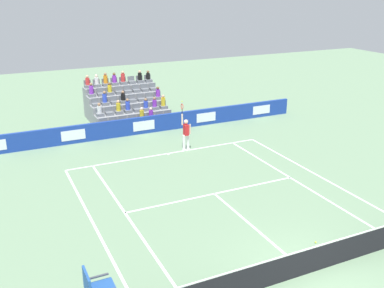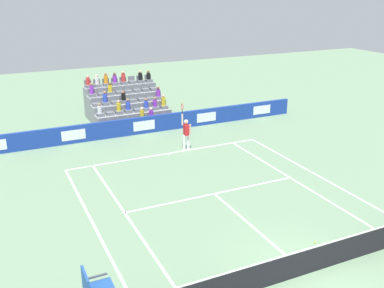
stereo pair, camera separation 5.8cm
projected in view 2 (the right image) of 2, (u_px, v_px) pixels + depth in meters
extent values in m
plane|color=gray|center=(307.00, 274.00, 14.37)|extent=(80.00, 80.00, 0.00)
cube|color=white|center=(167.00, 153.00, 24.50)|extent=(10.97, 0.10, 0.01)
cube|color=white|center=(214.00, 194.00, 19.82)|extent=(8.23, 0.10, 0.01)
cube|color=white|center=(253.00, 227.00, 17.10)|extent=(0.10, 6.40, 0.01)
cube|color=white|center=(128.00, 218.00, 17.79)|extent=(0.10, 11.89, 0.01)
cube|color=white|center=(296.00, 181.00, 21.08)|extent=(0.10, 11.89, 0.01)
cube|color=white|center=(94.00, 225.00, 17.24)|extent=(0.10, 11.89, 0.01)
cube|color=white|center=(319.00, 176.00, 21.62)|extent=(0.10, 11.89, 0.01)
cube|color=white|center=(168.00, 154.00, 24.41)|extent=(0.10, 0.20, 0.01)
cube|color=#193899|center=(144.00, 125.00, 27.64)|extent=(21.51, 0.20, 1.06)
cube|color=white|center=(262.00, 110.00, 30.98)|extent=(1.38, 0.01, 0.59)
cube|color=white|center=(206.00, 117.00, 29.26)|extent=(1.38, 0.01, 0.59)
cube|color=white|center=(144.00, 126.00, 27.54)|extent=(1.38, 0.01, 0.59)
cube|color=white|center=(74.00, 135.00, 25.83)|extent=(1.38, 0.01, 0.59)
cube|color=black|center=(308.00, 262.00, 14.21)|extent=(11.77, 0.02, 0.92)
cube|color=white|center=(310.00, 248.00, 14.05)|extent=(11.77, 0.04, 0.04)
cylinder|color=white|center=(188.00, 142.00, 24.91)|extent=(0.16, 0.16, 0.90)
cylinder|color=white|center=(184.00, 143.00, 24.82)|extent=(0.16, 0.16, 0.90)
cube|color=white|center=(188.00, 149.00, 25.05)|extent=(0.13, 0.26, 0.08)
cube|color=white|center=(184.00, 150.00, 24.96)|extent=(0.13, 0.26, 0.08)
cube|color=red|center=(186.00, 130.00, 24.61)|extent=(0.23, 0.37, 0.60)
sphere|color=beige|center=(186.00, 122.00, 24.46)|extent=(0.24, 0.24, 0.24)
cylinder|color=beige|center=(182.00, 119.00, 24.32)|extent=(0.09, 0.09, 0.62)
cylinder|color=beige|center=(190.00, 129.00, 24.64)|extent=(0.09, 0.09, 0.56)
cylinder|color=black|center=(182.00, 111.00, 24.17)|extent=(0.04, 0.04, 0.28)
torus|color=red|center=(182.00, 106.00, 24.08)|extent=(0.04, 0.31, 0.31)
sphere|color=#D1E533|center=(182.00, 101.00, 23.98)|extent=(0.07, 0.07, 0.07)
cube|color=#23519E|center=(86.00, 283.00, 10.67)|extent=(0.06, 0.70, 0.55)
cube|color=#474C54|center=(96.00, 276.00, 11.11)|extent=(0.56, 0.05, 0.04)
cube|color=gray|center=(138.00, 125.00, 28.66)|extent=(4.96, 0.95, 0.42)
cube|color=slate|center=(169.00, 117.00, 29.42)|extent=(0.48, 0.44, 0.20)
cube|color=slate|center=(168.00, 112.00, 29.51)|extent=(0.48, 0.04, 0.30)
cube|color=slate|center=(161.00, 118.00, 29.18)|extent=(0.48, 0.44, 0.20)
cube|color=slate|center=(159.00, 113.00, 29.26)|extent=(0.48, 0.04, 0.30)
cube|color=slate|center=(152.00, 119.00, 28.93)|extent=(0.48, 0.44, 0.20)
cube|color=slate|center=(150.00, 114.00, 29.02)|extent=(0.48, 0.04, 0.30)
cube|color=slate|center=(143.00, 120.00, 28.68)|extent=(0.48, 0.44, 0.20)
cube|color=slate|center=(141.00, 116.00, 28.77)|extent=(0.48, 0.04, 0.30)
cube|color=slate|center=(133.00, 121.00, 28.43)|extent=(0.48, 0.44, 0.20)
cube|color=slate|center=(132.00, 117.00, 28.52)|extent=(0.48, 0.04, 0.30)
cube|color=slate|center=(124.00, 123.00, 28.19)|extent=(0.48, 0.44, 0.20)
cube|color=slate|center=(123.00, 118.00, 28.27)|extent=(0.48, 0.04, 0.30)
cube|color=slate|center=(114.00, 124.00, 27.94)|extent=(0.48, 0.44, 0.20)
cube|color=slate|center=(113.00, 119.00, 28.03)|extent=(0.48, 0.04, 0.30)
cube|color=slate|center=(105.00, 125.00, 27.69)|extent=(0.48, 0.44, 0.20)
cube|color=slate|center=(103.00, 120.00, 27.78)|extent=(0.48, 0.04, 0.30)
cube|color=gray|center=(133.00, 118.00, 29.40)|extent=(4.96, 0.95, 0.84)
cube|color=slate|center=(164.00, 107.00, 30.09)|extent=(0.48, 0.44, 0.20)
cube|color=slate|center=(163.00, 103.00, 30.18)|extent=(0.48, 0.04, 0.30)
cube|color=slate|center=(155.00, 108.00, 29.84)|extent=(0.48, 0.44, 0.20)
cube|color=slate|center=(154.00, 104.00, 29.93)|extent=(0.48, 0.04, 0.30)
cube|color=slate|center=(147.00, 109.00, 29.60)|extent=(0.48, 0.44, 0.20)
cube|color=slate|center=(145.00, 105.00, 29.68)|extent=(0.48, 0.04, 0.30)
cube|color=slate|center=(138.00, 110.00, 29.35)|extent=(0.48, 0.44, 0.20)
cube|color=slate|center=(136.00, 106.00, 29.43)|extent=(0.48, 0.04, 0.30)
cube|color=slate|center=(128.00, 111.00, 29.10)|extent=(0.48, 0.44, 0.20)
cube|color=slate|center=(127.00, 107.00, 29.19)|extent=(0.48, 0.04, 0.30)
cube|color=slate|center=(119.00, 112.00, 28.85)|extent=(0.48, 0.44, 0.20)
cube|color=slate|center=(118.00, 108.00, 28.94)|extent=(0.48, 0.04, 0.30)
cube|color=slate|center=(110.00, 114.00, 28.61)|extent=(0.48, 0.44, 0.20)
cube|color=slate|center=(109.00, 109.00, 28.69)|extent=(0.48, 0.04, 0.30)
cube|color=slate|center=(100.00, 115.00, 28.36)|extent=(0.48, 0.44, 0.20)
cube|color=slate|center=(99.00, 110.00, 28.44)|extent=(0.48, 0.04, 0.30)
cube|color=gray|center=(129.00, 112.00, 30.14)|extent=(4.96, 0.95, 1.26)
cube|color=slate|center=(159.00, 98.00, 30.76)|extent=(0.48, 0.44, 0.20)
cube|color=slate|center=(158.00, 94.00, 30.84)|extent=(0.48, 0.04, 0.30)
cube|color=slate|center=(150.00, 99.00, 30.51)|extent=(0.48, 0.44, 0.20)
cube|color=slate|center=(149.00, 95.00, 30.60)|extent=(0.48, 0.04, 0.30)
cube|color=slate|center=(142.00, 100.00, 30.26)|extent=(0.48, 0.44, 0.20)
cube|color=slate|center=(140.00, 96.00, 30.35)|extent=(0.48, 0.04, 0.30)
cube|color=slate|center=(133.00, 101.00, 30.02)|extent=(0.48, 0.44, 0.20)
cube|color=slate|center=(132.00, 96.00, 30.10)|extent=(0.48, 0.04, 0.30)
cube|color=slate|center=(124.00, 102.00, 29.77)|extent=(0.48, 0.44, 0.20)
cube|color=slate|center=(123.00, 97.00, 29.85)|extent=(0.48, 0.04, 0.30)
cube|color=slate|center=(115.00, 103.00, 29.52)|extent=(0.48, 0.44, 0.20)
cube|color=slate|center=(114.00, 98.00, 29.61)|extent=(0.48, 0.04, 0.30)
cube|color=slate|center=(106.00, 104.00, 29.27)|extent=(0.48, 0.44, 0.20)
cube|color=slate|center=(105.00, 99.00, 29.36)|extent=(0.48, 0.04, 0.30)
cube|color=slate|center=(96.00, 105.00, 29.03)|extent=(0.48, 0.44, 0.20)
cube|color=slate|center=(95.00, 100.00, 29.11)|extent=(0.48, 0.04, 0.30)
cube|color=gray|center=(125.00, 105.00, 30.88)|extent=(4.96, 0.95, 1.68)
cube|color=slate|center=(154.00, 89.00, 31.43)|extent=(0.48, 0.44, 0.20)
cube|color=slate|center=(153.00, 85.00, 31.51)|extent=(0.48, 0.04, 0.30)
cube|color=slate|center=(145.00, 90.00, 31.18)|extent=(0.48, 0.44, 0.20)
cube|color=slate|center=(144.00, 86.00, 31.26)|extent=(0.48, 0.04, 0.30)
cube|color=slate|center=(137.00, 91.00, 30.93)|extent=(0.48, 0.44, 0.20)
cube|color=slate|center=(136.00, 87.00, 31.02)|extent=(0.48, 0.04, 0.30)
cube|color=slate|center=(128.00, 92.00, 30.68)|extent=(0.48, 0.44, 0.20)
cube|color=slate|center=(127.00, 88.00, 30.77)|extent=(0.48, 0.04, 0.30)
cube|color=slate|center=(119.00, 93.00, 30.44)|extent=(0.48, 0.44, 0.20)
cube|color=slate|center=(118.00, 88.00, 30.52)|extent=(0.48, 0.04, 0.30)
cube|color=slate|center=(111.00, 93.00, 30.19)|extent=(0.48, 0.44, 0.20)
cube|color=slate|center=(110.00, 89.00, 30.27)|extent=(0.48, 0.04, 0.30)
cube|color=slate|center=(101.00, 94.00, 29.94)|extent=(0.48, 0.44, 0.20)
cube|color=slate|center=(100.00, 90.00, 30.03)|extent=(0.48, 0.04, 0.30)
cube|color=slate|center=(92.00, 95.00, 29.69)|extent=(0.48, 0.44, 0.20)
cube|color=slate|center=(91.00, 91.00, 29.78)|extent=(0.48, 0.04, 0.30)
cube|color=gray|center=(120.00, 99.00, 31.62)|extent=(4.96, 0.95, 2.10)
cube|color=slate|center=(149.00, 81.00, 32.09)|extent=(0.48, 0.44, 0.20)
cube|color=slate|center=(148.00, 77.00, 32.18)|extent=(0.48, 0.04, 0.30)
cube|color=slate|center=(141.00, 81.00, 31.85)|extent=(0.48, 0.44, 0.20)
cube|color=slate|center=(140.00, 77.00, 31.93)|extent=(0.48, 0.04, 0.30)
cube|color=slate|center=(132.00, 82.00, 31.60)|extent=(0.48, 0.44, 0.20)
cube|color=slate|center=(131.00, 78.00, 31.68)|extent=(0.48, 0.04, 0.30)
cube|color=slate|center=(124.00, 83.00, 31.35)|extent=(0.48, 0.44, 0.20)
cube|color=slate|center=(123.00, 79.00, 31.44)|extent=(0.48, 0.04, 0.30)
cube|color=slate|center=(115.00, 84.00, 31.10)|extent=(0.48, 0.44, 0.20)
cube|color=slate|center=(114.00, 80.00, 31.19)|extent=(0.48, 0.04, 0.30)
cube|color=slate|center=(106.00, 85.00, 30.86)|extent=(0.48, 0.44, 0.20)
cube|color=slate|center=(105.00, 80.00, 30.94)|extent=(0.48, 0.04, 0.30)
cube|color=slate|center=(98.00, 85.00, 30.61)|extent=(0.48, 0.44, 0.20)
cube|color=slate|center=(97.00, 81.00, 30.69)|extent=(0.48, 0.04, 0.30)
cube|color=slate|center=(89.00, 86.00, 30.36)|extent=(0.48, 0.44, 0.20)
cube|color=slate|center=(88.00, 82.00, 30.45)|extent=(0.48, 0.04, 0.30)
cylinder|color=yellow|center=(119.00, 107.00, 28.78)|extent=(0.28, 0.28, 0.51)
sphere|color=#D3A884|center=(118.00, 102.00, 28.66)|extent=(0.20, 0.20, 0.20)
cylinder|color=purple|center=(155.00, 103.00, 29.78)|extent=(0.28, 0.28, 0.45)
sphere|color=#9E7251|center=(155.00, 99.00, 29.67)|extent=(0.20, 0.20, 0.20)
cylinder|color=black|center=(140.00, 76.00, 31.77)|extent=(0.28, 0.28, 0.50)
sphere|color=#D3A884|center=(140.00, 72.00, 31.65)|extent=(0.20, 0.20, 0.20)
cylinder|color=purple|center=(115.00, 79.00, 31.03)|extent=(0.28, 0.28, 0.48)
sphere|color=brown|center=(114.00, 74.00, 30.91)|extent=(0.20, 0.20, 0.20)
cylinder|color=red|center=(88.00, 81.00, 30.29)|extent=(0.28, 0.28, 0.46)
sphere|color=#D3A884|center=(88.00, 77.00, 30.18)|extent=(0.20, 0.20, 0.20)
cylinder|color=blue|center=(128.00, 106.00, 29.02)|extent=(0.28, 0.28, 0.55)
sphere|color=#9E7251|center=(128.00, 100.00, 28.89)|extent=(0.20, 0.20, 0.20)
cylinder|color=yellow|center=(164.00, 102.00, 30.01)|extent=(0.28, 0.28, 0.54)
sphere|color=#D3A884|center=(163.00, 96.00, 29.88)|extent=(0.20, 0.20, 0.20)
cylinder|color=blue|center=(105.00, 98.00, 29.19)|extent=(0.28, 0.28, 0.54)
sphere|color=#9E7251|center=(105.00, 92.00, 29.06)|extent=(0.20, 0.20, 0.20)
cylinder|color=orange|center=(106.00, 79.00, 30.77)|extent=(0.28, 0.28, 0.53)
sphere|color=#9E7251|center=(106.00, 74.00, 30.65)|extent=(0.20, 0.20, 0.20)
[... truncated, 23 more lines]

